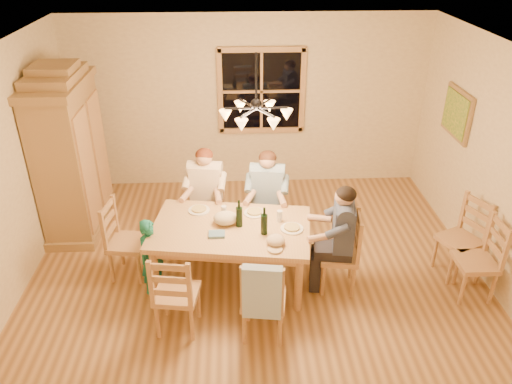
{
  "coord_description": "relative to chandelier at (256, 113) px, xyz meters",
  "views": [
    {
      "loc": [
        -0.24,
        -4.94,
        3.83
      ],
      "look_at": [
        0.0,
        0.1,
        1.09
      ],
      "focal_mm": 35.0,
      "sensor_mm": 36.0,
      "label": 1
    }
  ],
  "objects": [
    {
      "name": "floor",
      "position": [
        0.0,
        0.0,
        -2.08
      ],
      "size": [
        5.5,
        5.5,
        0.0
      ],
      "primitive_type": "plane",
      "color": "brown",
      "rests_on": "ground"
    },
    {
      "name": "ceiling",
      "position": [
        0.0,
        0.0,
        0.62
      ],
      "size": [
        5.5,
        5.0,
        0.02
      ],
      "primitive_type": "cube",
      "color": "white",
      "rests_on": "wall_back"
    },
    {
      "name": "wall_back",
      "position": [
        0.0,
        2.5,
        -0.73
      ],
      "size": [
        5.5,
        0.02,
        2.7
      ],
      "primitive_type": "cube",
      "color": "beige",
      "rests_on": "floor"
    },
    {
      "name": "wall_left",
      "position": [
        -2.75,
        0.0,
        -0.73
      ],
      "size": [
        0.02,
        5.0,
        2.7
      ],
      "primitive_type": "cube",
      "color": "beige",
      "rests_on": "floor"
    },
    {
      "name": "wall_right",
      "position": [
        2.75,
        0.0,
        -0.73
      ],
      "size": [
        0.02,
        5.0,
        2.7
      ],
      "primitive_type": "cube",
      "color": "beige",
      "rests_on": "floor"
    },
    {
      "name": "window",
      "position": [
        0.2,
        2.47,
        -0.53
      ],
      "size": [
        1.3,
        0.06,
        1.3
      ],
      "color": "black",
      "rests_on": "wall_back"
    },
    {
      "name": "painting",
      "position": [
        2.71,
        1.2,
        -0.48
      ],
      "size": [
        0.06,
        0.78,
        0.64
      ],
      "color": "olive",
      "rests_on": "wall_right"
    },
    {
      "name": "chandelier",
      "position": [
        0.0,
        0.0,
        0.0
      ],
      "size": [
        0.77,
        0.68,
        0.71
      ],
      "color": "black",
      "rests_on": "ceiling"
    },
    {
      "name": "armoire",
      "position": [
        -2.42,
        1.26,
        -1.02
      ],
      "size": [
        0.66,
        1.4,
        2.3
      ],
      "color": "olive",
      "rests_on": "floor"
    },
    {
      "name": "dining_table",
      "position": [
        -0.3,
        -0.11,
        -1.42
      ],
      "size": [
        1.94,
        1.35,
        0.76
      ],
      "rotation": [
        0.0,
        0.0,
        -0.15
      ],
      "color": "#B67E50",
      "rests_on": "floor"
    },
    {
      "name": "chair_far_left",
      "position": [
        -0.62,
        0.79,
        -1.77
      ],
      "size": [
        0.5,
        0.48,
        0.99
      ],
      "rotation": [
        0.0,
        0.0,
        3.0
      ],
      "color": "#A56F48",
      "rests_on": "floor"
    },
    {
      "name": "chair_far_right",
      "position": [
        0.17,
        0.68,
        -1.77
      ],
      "size": [
        0.5,
        0.48,
        0.99
      ],
      "rotation": [
        0.0,
        0.0,
        3.0
      ],
      "color": "#A56F48",
      "rests_on": "floor"
    },
    {
      "name": "chair_near_left",
      "position": [
        -0.86,
        -0.89,
        -1.77
      ],
      "size": [
        0.5,
        0.48,
        0.99
      ],
      "rotation": [
        0.0,
        0.0,
        -0.15
      ],
      "color": "#A56F48",
      "rests_on": "floor"
    },
    {
      "name": "chair_near_right",
      "position": [
        0.03,
        -1.02,
        -1.77
      ],
      "size": [
        0.5,
        0.48,
        0.99
      ],
      "rotation": [
        0.0,
        0.0,
        -0.15
      ],
      "color": "#A56F48",
      "rests_on": "floor"
    },
    {
      "name": "chair_end_left",
      "position": [
        -1.53,
        0.07,
        -1.77
      ],
      "size": [
        0.48,
        0.5,
        0.99
      ],
      "rotation": [
        0.0,
        0.0,
        -1.72
      ],
      "color": "#A56F48",
      "rests_on": "floor"
    },
    {
      "name": "chair_end_right",
      "position": [
        0.94,
        -0.3,
        -1.77
      ],
      "size": [
        0.48,
        0.5,
        0.99
      ],
      "rotation": [
        0.0,
        0.0,
        1.43
      ],
      "color": "#A56F48",
      "rests_on": "floor"
    },
    {
      "name": "adult_woman",
      "position": [
        -0.62,
        0.79,
        -1.24
      ],
      "size": [
        0.44,
        0.47,
        0.87
      ],
      "rotation": [
        0.0,
        0.0,
        3.0
      ],
      "color": "beige",
      "rests_on": "floor"
    },
    {
      "name": "adult_plaid_man",
      "position": [
        0.17,
        0.68,
        -1.24
      ],
      "size": [
        0.44,
        0.47,
        0.87
      ],
      "rotation": [
        0.0,
        0.0,
        3.0
      ],
      "color": "#316188",
      "rests_on": "floor"
    },
    {
      "name": "adult_slate_man",
      "position": [
        0.94,
        -0.3,
        -1.24
      ],
      "size": [
        0.47,
        0.44,
        0.87
      ],
      "rotation": [
        0.0,
        0.0,
        1.43
      ],
      "color": "#3B445F",
      "rests_on": "floor"
    },
    {
      "name": "towel",
      "position": [
        -0.0,
        -1.21,
        -1.38
      ],
      "size": [
        0.39,
        0.15,
        0.58
      ],
      "primitive_type": "cube",
      "rotation": [
        0.0,
        0.0,
        -0.15
      ],
      "color": "#98B2CE",
      "rests_on": "chair_near_right"
    },
    {
      "name": "wine_bottle_a",
      "position": [
        -0.2,
        -0.11,
        -1.15
      ],
      "size": [
        0.08,
        0.08,
        0.33
      ],
      "primitive_type": "cylinder",
      "color": "black",
      "rests_on": "dining_table"
    },
    {
      "name": "wine_bottle_b",
      "position": [
        0.08,
        -0.28,
        -1.15
      ],
      "size": [
        0.08,
        0.08,
        0.33
      ],
      "primitive_type": "cylinder",
      "color": "black",
      "rests_on": "dining_table"
    },
    {
      "name": "plate_woman",
      "position": [
        -0.68,
        0.26,
        -1.31
      ],
      "size": [
        0.26,
        0.26,
        0.02
      ],
      "primitive_type": "cylinder",
      "color": "white",
      "rests_on": "dining_table"
    },
    {
      "name": "plate_plaid",
      "position": [
        -0.01,
        0.16,
        -1.31
      ],
      "size": [
        0.26,
        0.26,
        0.02
      ],
      "primitive_type": "cylinder",
      "color": "white",
      "rests_on": "dining_table"
    },
    {
      "name": "plate_slate",
      "position": [
        0.4,
        -0.21,
        -1.31
      ],
      "size": [
        0.26,
        0.26,
        0.02
      ],
      "primitive_type": "cylinder",
      "color": "white",
      "rests_on": "dining_table"
    },
    {
      "name": "wine_glass_a",
      "position": [
        -0.37,
        0.11,
        -1.25
      ],
      "size": [
        0.06,
        0.06,
        0.14
      ],
      "primitive_type": "cylinder",
      "color": "silver",
      "rests_on": "dining_table"
    },
    {
      "name": "wine_glass_b",
      "position": [
        0.27,
        -0.03,
        -1.25
      ],
      "size": [
        0.06,
        0.06,
        0.14
      ],
      "primitive_type": "cylinder",
      "color": "silver",
      "rests_on": "dining_table"
    },
    {
      "name": "cap",
      "position": [
        0.19,
        -0.5,
        -1.26
      ],
      "size": [
        0.2,
        0.2,
        0.11
      ],
      "primitive_type": "ellipsoid",
      "color": "tan",
      "rests_on": "dining_table"
    },
    {
      "name": "napkin",
      "position": [
        -0.45,
        -0.29,
        -1.3
      ],
      "size": [
        0.2,
        0.16,
        0.03
      ],
      "primitive_type": "cube",
      "rotation": [
        0.0,
        0.0,
        -0.15
      ],
      "color": "#547A9A",
      "rests_on": "dining_table"
    },
    {
      "name": "cloth_bundle",
      "position": [
        -0.35,
        -0.05,
        -1.24
      ],
      "size": [
        0.28,
        0.22,
        0.15
      ],
      "primitive_type": "ellipsoid",
      "color": "#C0AF8B",
      "rests_on": "dining_table"
    },
    {
      "name": "child",
      "position": [
        -1.2,
        -0.26,
        -1.6
      ],
      "size": [
        0.39,
        0.41,
        0.95
      ],
      "primitive_type": "imported",
      "rotation": [
        0.0,
        0.0,
        0.91
      ],
      "color": "#1A7868",
      "rests_on": "floor"
    },
    {
      "name": "chair_spare_front",
      "position": [
        2.45,
        -0.51,
        -1.77
      ],
      "size": [
        0.42,
        0.44,
        0.99
      ],
      "rotation": [
        0.0,
        0.0,
        1.56
      ],
      "color": "#A56F48",
      "rests_on": "floor"
    },
    {
      "name": "chair_spare_back",
      "position": [
        2.45,
        -0.07,
        -1.77
      ],
      "size": [
        0.56,
        0.57,
        0.99
      ],
      "rotation": [
        0.0,
        0.0,
        1.98
      ],
      "color": "#A56F48",
      "rests_on": "floor"
    }
  ]
}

